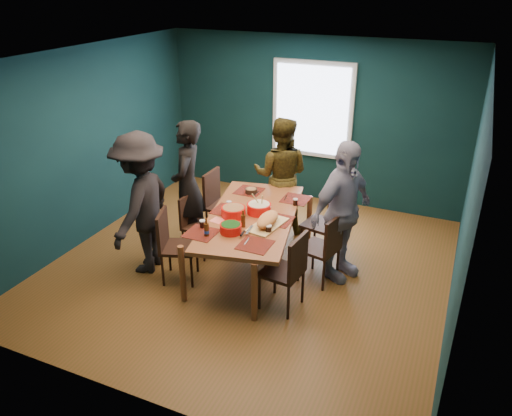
# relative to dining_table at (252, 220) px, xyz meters

# --- Properties ---
(room) EXTENTS (5.01, 5.01, 2.71)m
(room) POSITION_rel_dining_table_xyz_m (-0.05, 0.33, 0.65)
(room) COLOR brown
(room) RESTS_ON ground
(dining_table) EXTENTS (1.45, 2.26, 0.79)m
(dining_table) POSITION_rel_dining_table_xyz_m (0.00, 0.00, 0.00)
(dining_table) COLOR brown
(dining_table) RESTS_ON floor
(chair_left_far) EXTENTS (0.45, 0.45, 1.00)m
(chair_left_far) POSITION_rel_dining_table_xyz_m (-0.84, 0.68, -0.14)
(chair_left_far) COLOR black
(chair_left_far) RESTS_ON floor
(chair_left_mid) EXTENTS (0.40, 0.40, 0.85)m
(chair_left_mid) POSITION_rel_dining_table_xyz_m (-0.91, 0.10, -0.22)
(chair_left_mid) COLOR black
(chair_left_mid) RESTS_ON floor
(chair_left_near) EXTENTS (0.54, 0.54, 0.94)m
(chair_left_near) POSITION_rel_dining_table_xyz_m (-0.82, -0.60, -0.17)
(chair_left_near) COLOR black
(chair_left_near) RESTS_ON floor
(chair_right_far) EXTENTS (0.53, 0.53, 0.99)m
(chair_right_far) POSITION_rel_dining_table_xyz_m (0.81, 0.68, -0.14)
(chair_right_far) COLOR black
(chair_right_far) RESTS_ON floor
(chair_right_mid) EXTENTS (0.50, 0.50, 0.93)m
(chair_right_mid) POSITION_rel_dining_table_xyz_m (0.95, 0.10, -0.18)
(chair_right_mid) COLOR black
(chair_right_mid) RESTS_ON floor
(chair_right_near) EXTENTS (0.48, 0.48, 0.96)m
(chair_right_near) POSITION_rel_dining_table_xyz_m (0.73, -0.60, -0.16)
(chair_right_near) COLOR black
(chair_right_near) RESTS_ON floor
(person_far_left) EXTENTS (0.62, 0.77, 1.83)m
(person_far_left) POSITION_rel_dining_table_xyz_m (-1.07, 0.26, 0.19)
(person_far_left) COLOR black
(person_far_left) RESTS_ON floor
(person_back) EXTENTS (0.94, 0.79, 1.73)m
(person_back) POSITION_rel_dining_table_xyz_m (-0.10, 1.27, 0.14)
(person_back) COLOR black
(person_back) RESTS_ON floor
(person_right) EXTENTS (0.83, 1.15, 1.81)m
(person_right) POSITION_rel_dining_table_xyz_m (1.07, 0.32, 0.18)
(person_right) COLOR white
(person_right) RESTS_ON floor
(person_near_left) EXTENTS (0.84, 1.28, 1.85)m
(person_near_left) POSITION_rel_dining_table_xyz_m (-1.30, -0.51, 0.21)
(person_near_left) COLOR black
(person_near_left) RESTS_ON floor
(bowl_salad) EXTENTS (0.30, 0.30, 0.13)m
(bowl_salad) POSITION_rel_dining_table_xyz_m (-0.20, -0.12, 0.14)
(bowl_salad) COLOR red
(bowl_salad) RESTS_ON dining_table
(bowl_dumpling) EXTENTS (0.31, 0.31, 0.29)m
(bowl_dumpling) POSITION_rel_dining_table_xyz_m (0.06, 0.10, 0.14)
(bowl_dumpling) COLOR red
(bowl_dumpling) RESTS_ON dining_table
(bowl_herbs) EXTENTS (0.26, 0.26, 0.11)m
(bowl_herbs) POSITION_rel_dining_table_xyz_m (-0.04, -0.52, 0.13)
(bowl_herbs) COLOR red
(bowl_herbs) RESTS_ON dining_table
(cutting_board) EXTENTS (0.37, 0.72, 0.16)m
(cutting_board) POSITION_rel_dining_table_xyz_m (0.29, -0.19, 0.15)
(cutting_board) COLOR tan
(cutting_board) RESTS_ON dining_table
(small_bowl) EXTENTS (0.17, 0.17, 0.07)m
(small_bowl) POSITION_rel_dining_table_xyz_m (-0.29, 0.63, 0.11)
(small_bowl) COLOR black
(small_bowl) RESTS_ON dining_table
(beer_bottle_a) EXTENTS (0.06, 0.06, 0.22)m
(beer_bottle_a) POSITION_rel_dining_table_xyz_m (-0.25, -0.71, 0.16)
(beer_bottle_a) COLOR #46220C
(beer_bottle_a) RESTS_ON dining_table
(beer_bottle_b) EXTENTS (0.05, 0.05, 0.21)m
(beer_bottle_b) POSITION_rel_dining_table_xyz_m (0.03, -0.32, 0.16)
(beer_bottle_b) COLOR #46220C
(beer_bottle_b) RESTS_ON dining_table
(cola_glass_a) EXTENTS (0.07, 0.07, 0.10)m
(cola_glass_a) POSITION_rel_dining_table_xyz_m (-0.40, -0.55, 0.13)
(cola_glass_a) COLOR black
(cola_glass_a) RESTS_ON dining_table
(cola_glass_b) EXTENTS (0.07, 0.07, 0.10)m
(cola_glass_b) POSITION_rel_dining_table_xyz_m (0.38, -0.35, 0.13)
(cola_glass_b) COLOR black
(cola_glass_b) RESTS_ON dining_table
(cola_glass_c) EXTENTS (0.06, 0.06, 0.09)m
(cola_glass_c) POSITION_rel_dining_table_xyz_m (0.40, 0.51, 0.12)
(cola_glass_c) COLOR black
(cola_glass_c) RESTS_ON dining_table
(cola_glass_d) EXTENTS (0.07, 0.07, 0.09)m
(cola_glass_d) POSITION_rel_dining_table_xyz_m (-0.36, 0.08, 0.13)
(cola_glass_d) COLOR black
(cola_glass_d) RESTS_ON dining_table
(napkin_a) EXTENTS (0.16, 0.16, 0.00)m
(napkin_a) POSITION_rel_dining_table_xyz_m (0.37, 0.06, 0.08)
(napkin_a) COLOR #F47666
(napkin_a) RESTS_ON dining_table
(napkin_b) EXTENTS (0.17, 0.17, 0.00)m
(napkin_b) POSITION_rel_dining_table_xyz_m (-0.33, -0.31, 0.08)
(napkin_b) COLOR #F47666
(napkin_b) RESTS_ON dining_table
(napkin_c) EXTENTS (0.18, 0.18, 0.00)m
(napkin_c) POSITION_rel_dining_table_xyz_m (0.35, -0.64, 0.08)
(napkin_c) COLOR #F47666
(napkin_c) RESTS_ON dining_table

